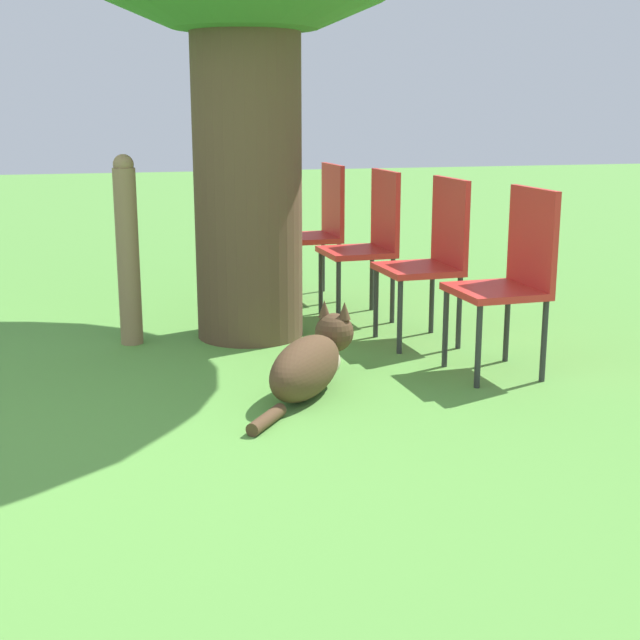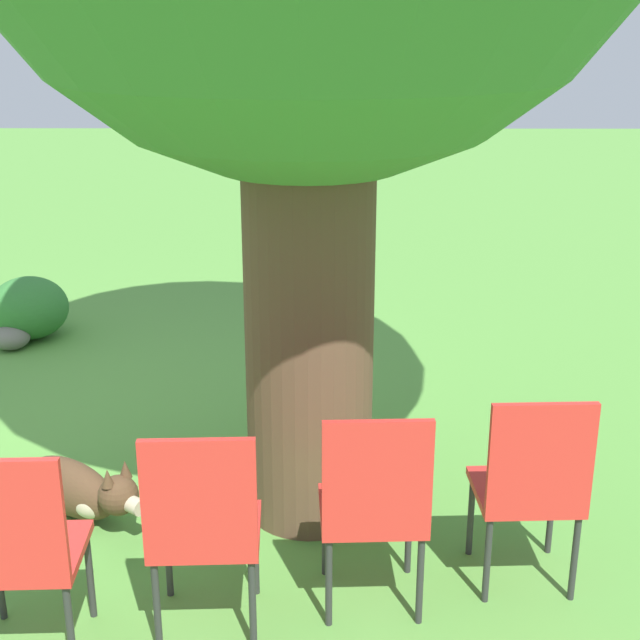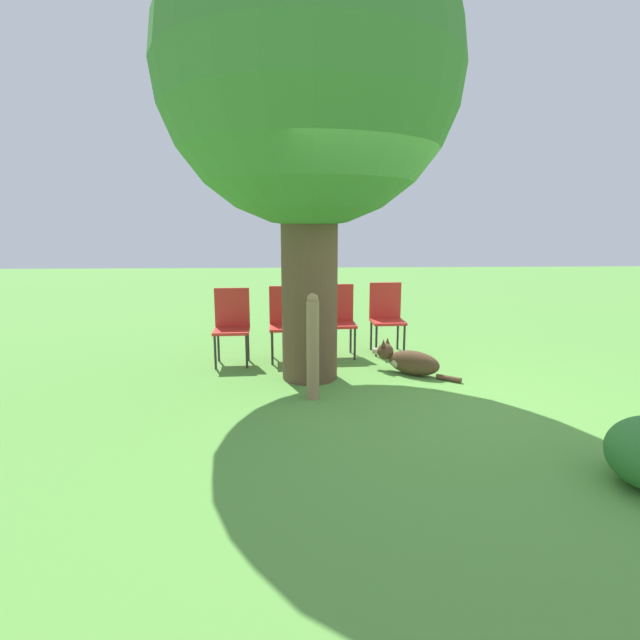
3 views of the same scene
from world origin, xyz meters
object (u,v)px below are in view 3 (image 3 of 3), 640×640
object	(u,v)px
red_chair_3	(232,322)
red_chair_0	(386,313)
red_chair_2	(286,319)
dog	(408,361)
fence_post	(313,346)
oak_tree	(309,77)
red_chair_1	(338,316)

from	to	relation	value
red_chair_3	red_chair_0	bearing A→B (deg)	100.89
red_chair_2	red_chair_3	xyz separation A→B (m)	(-0.16, 0.68, 0.00)
red_chair_0	red_chair_2	size ratio (longest dim) A/B	1.00
dog	red_chair_3	world-z (taller)	red_chair_3
fence_post	dog	bearing A→B (deg)	-55.41
fence_post	oak_tree	bearing A→B (deg)	1.05
red_chair_1	red_chair_3	world-z (taller)	same
red_chair_0	fence_post	bearing A→B (deg)	-32.53
red_chair_1	red_chair_3	xyz separation A→B (m)	(-0.33, 1.37, 0.00)
oak_tree	red_chair_2	bearing A→B (deg)	18.68
dog	fence_post	xyz separation A→B (m)	(-0.79, 1.15, 0.40)
dog	oak_tree	bearing A→B (deg)	41.07
dog	red_chair_2	world-z (taller)	red_chair_2
red_chair_1	fence_post	bearing A→B (deg)	-15.47
oak_tree	red_chair_1	distance (m)	2.91
red_chair_2	red_chair_3	distance (m)	0.70
fence_post	red_chair_3	xyz separation A→B (m)	(1.37, 0.98, -0.01)
red_chair_1	red_chair_2	world-z (taller)	same
dog	red_chair_1	distance (m)	1.24
fence_post	red_chair_0	distance (m)	2.15
red_chair_1	red_chair_3	distance (m)	1.41
red_chair_0	red_chair_1	bearing A→B (deg)	-79.11
oak_tree	red_chair_0	world-z (taller)	oak_tree
red_chair_2	oak_tree	bearing A→B (deg)	16.17
red_chair_0	red_chair_3	size ratio (longest dim) A/B	1.00
oak_tree	red_chair_3	xyz separation A→B (m)	(0.67, 0.97, -2.70)
dog	fence_post	distance (m)	1.45
red_chair_0	red_chair_1	world-z (taller)	same
oak_tree	red_chair_3	bearing A→B (deg)	55.29
red_chair_0	red_chair_1	distance (m)	0.70
dog	red_chair_0	xyz separation A→B (m)	(1.07, 0.08, 0.38)
fence_post	red_chair_1	size ratio (longest dim) A/B	1.15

